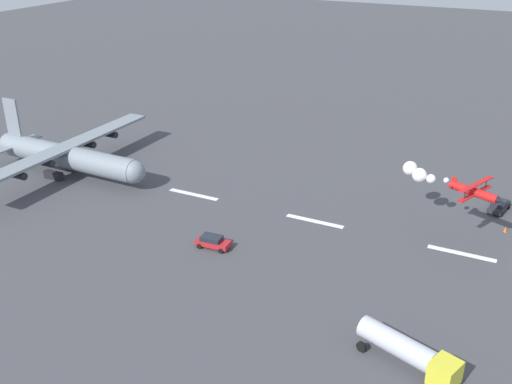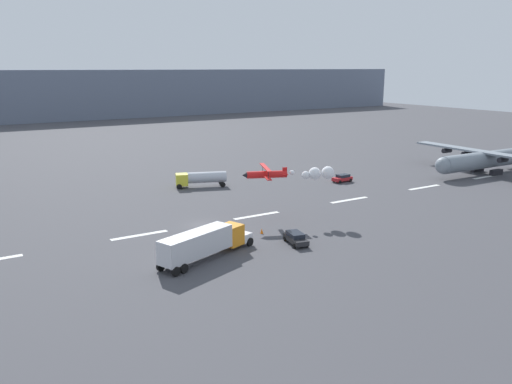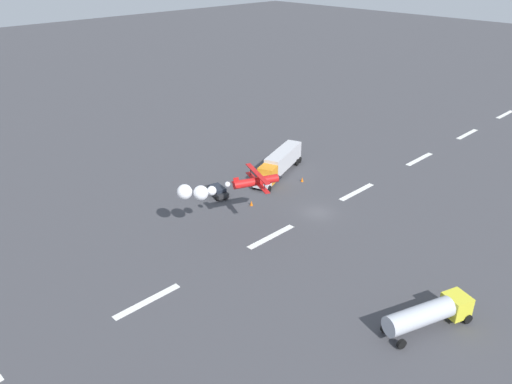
{
  "view_description": "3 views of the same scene",
  "coord_description": "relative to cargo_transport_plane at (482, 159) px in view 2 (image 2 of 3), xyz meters",
  "views": [
    {
      "loc": [
        4.28,
        65.99,
        36.57
      ],
      "look_at": [
        36.99,
        0.0,
        2.48
      ],
      "focal_mm": 41.61,
      "sensor_mm": 36.0,
      "label": 1
    },
    {
      "loc": [
        -31.56,
        -66.93,
        22.49
      ],
      "look_at": [
        7.51,
        -2.94,
        4.6
      ],
      "focal_mm": 36.88,
      "sensor_mm": 36.0,
      "label": 2
    },
    {
      "loc": [
        49.12,
        38.14,
        33.76
      ],
      "look_at": [
        9.48,
        -2.81,
        5.5
      ],
      "focal_mm": 34.68,
      "sensor_mm": 36.0,
      "label": 3
    }
  ],
  "objects": [
    {
      "name": "runway_stripe_6",
      "position": [
        -39.2,
        -2.44,
        -3.21
      ],
      "size": [
        8.0,
        0.9,
        0.01
      ],
      "primitive_type": "cube",
      "color": "white",
      "rests_on": "ground"
    },
    {
      "name": "traffic_cone_far",
      "position": [
        -62.17,
        -10.52,
        -2.84
      ],
      "size": [
        0.44,
        0.44,
        0.75
      ],
      "primitive_type": "cone",
      "color": "orange",
      "rests_on": "ground"
    },
    {
      "name": "stunt_biplane_red",
      "position": [
        -53.37,
        -7.18,
        3.76
      ],
      "size": [
        12.97,
        8.1,
        2.19
      ],
      "color": "red"
    },
    {
      "name": "airport_staff_sedan",
      "position": [
        -30.54,
        9.53,
        -2.41
      ],
      "size": [
        4.26,
        2.25,
        1.52
      ],
      "color": "#B21E23",
      "rests_on": "ground"
    },
    {
      "name": "fuel_tanker_truck",
      "position": [
        -56.84,
        20.24,
        -1.47
      ],
      "size": [
        9.85,
        5.64,
        2.9
      ],
      "color": "yellow",
      "rests_on": "ground"
    },
    {
      "name": "runway_stripe_5",
      "position": [
        -58.06,
        -2.44,
        -3.21
      ],
      "size": [
        8.0,
        0.9,
        0.01
      ],
      "primitive_type": "cube",
      "color": "white",
      "rests_on": "ground"
    },
    {
      "name": "ground_plane",
      "position": [
        -67.49,
        -2.44,
        -3.22
      ],
      "size": [
        440.0,
        440.0,
        0.0
      ],
      "primitive_type": "plane",
      "color": "#424247",
      "rests_on": "ground"
    },
    {
      "name": "cargo_transport_plane",
      "position": [
        0.0,
        0.0,
        0.0
      ],
      "size": [
        27.44,
        35.77,
        10.84
      ],
      "color": "gray",
      "rests_on": "ground"
    },
    {
      "name": "runway_stripe_7",
      "position": [
        -20.35,
        -2.44,
        -3.21
      ],
      "size": [
        8.0,
        0.9,
        0.01
      ],
      "primitive_type": "cube",
      "color": "white",
      "rests_on": "ground"
    },
    {
      "name": "followme_car_yellow",
      "position": [
        -60.69,
        -16.48,
        -2.41
      ],
      "size": [
        2.73,
        4.74,
        1.52
      ],
      "color": "#262628",
      "rests_on": "ground"
    },
    {
      "name": "semi_truck_orange",
      "position": [
        -73.25,
        -15.37,
        -1.1
      ],
      "size": [
        14.1,
        7.48,
        3.7
      ],
      "color": "silver",
      "rests_on": "ground"
    },
    {
      "name": "traffic_cone_near",
      "position": [
        -73.7,
        -10.8,
        -2.84
      ],
      "size": [
        0.44,
        0.44,
        0.75
      ],
      "primitive_type": "cone",
      "color": "orange",
      "rests_on": "ground"
    },
    {
      "name": "runway_stripe_8",
      "position": [
        -1.49,
        -2.44,
        -3.21
      ],
      "size": [
        8.0,
        0.9,
        0.01
      ],
      "primitive_type": "cube",
      "color": "white",
      "rests_on": "ground"
    },
    {
      "name": "runway_stripe_4",
      "position": [
        -76.91,
        -2.44,
        -3.21
      ],
      "size": [
        8.0,
        0.9,
        0.01
      ],
      "primitive_type": "cube",
      "color": "white",
      "rests_on": "ground"
    },
    {
      "name": "mountain_ridge_distant",
      "position": [
        -67.49,
        169.25,
        7.41
      ],
      "size": [
        396.0,
        16.0,
        21.26
      ],
      "primitive_type": "cube",
      "color": "slate",
      "rests_on": "ground"
    }
  ]
}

